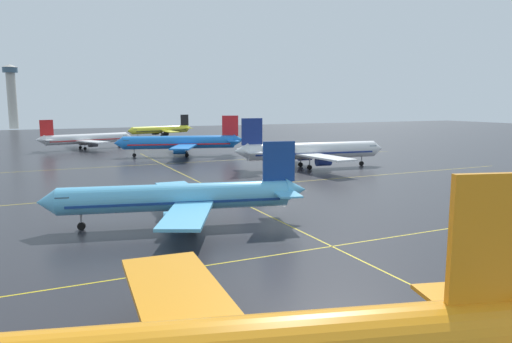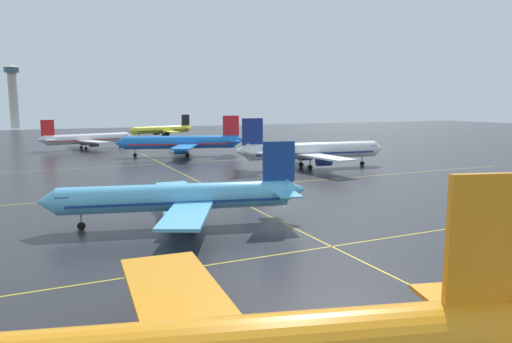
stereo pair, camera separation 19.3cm
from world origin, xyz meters
The scene contains 7 objects.
airliner_second_row centered at (-12.48, 52.46, 3.61)m, with size 33.76×28.70×10.59m.
airliner_third_row centered at (30.75, 91.05, 4.13)m, with size 38.89×33.29×12.09m.
airliner_far_left_stand centered at (9.68, 128.94, 4.03)m, with size 37.51×31.94×11.81m.
airliner_far_right_stand centered at (-13.68, 163.20, 3.46)m, with size 32.23×27.44×10.13m.
airliner_distant_taxiway centered at (22.52, 206.17, 3.43)m, with size 31.92×27.19×10.05m.
taxiway_markings centered at (0.00, 55.86, 0.00)m, with size 147.68×169.74×0.01m.
control_tower centered at (-40.96, 316.11, 22.18)m, with size 8.82×8.82×38.25m.
Camera 1 is at (-28.57, -4.97, 15.62)m, focal length 32.97 mm.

